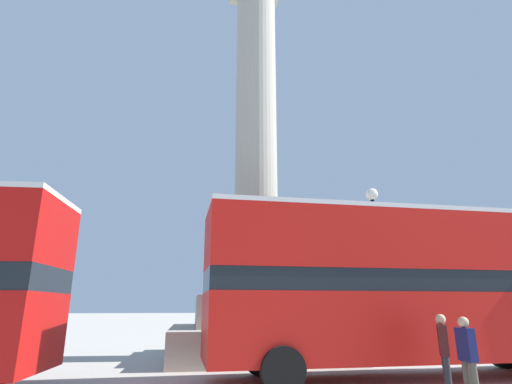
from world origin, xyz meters
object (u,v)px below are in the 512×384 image
(pedestrian_by_plinth, at_px, (444,350))
(pedestrian_near_lamp, at_px, (468,356))
(bus_c, at_px, (405,284))
(street_lamp, at_px, (377,259))
(monument_column, at_px, (256,222))
(equestrian_statue, at_px, (499,305))

(pedestrian_by_plinth, bearing_deg, pedestrian_near_lamp, -151.09)
(bus_c, height_order, street_lamp, street_lamp)
(monument_column, height_order, equestrian_statue, monument_column)
(equestrian_statue, xyz_separation_m, street_lamp, (-8.51, -5.05, 1.53))
(monument_column, bearing_deg, equestrian_statue, 10.50)
(bus_c, height_order, pedestrian_near_lamp, bus_c)
(pedestrian_near_lamp, distance_m, pedestrian_by_plinth, 0.76)
(pedestrian_near_lamp, bearing_deg, monument_column, 22.36)
(street_lamp, bearing_deg, pedestrian_near_lamp, -99.10)
(bus_c, distance_m, pedestrian_near_lamp, 3.29)
(monument_column, height_order, pedestrian_by_plinth, monument_column)
(street_lamp, relative_size, pedestrian_near_lamp, 3.65)
(monument_column, relative_size, pedestrian_near_lamp, 11.50)
(equestrian_statue, bearing_deg, monument_column, -177.17)
(monument_column, xyz_separation_m, equestrian_statue, (12.33, 2.29, -3.28))
(equestrian_statue, distance_m, street_lamp, 10.01)
(pedestrian_near_lamp, relative_size, pedestrian_by_plinth, 0.98)
(monument_column, relative_size, pedestrian_by_plinth, 11.25)
(equestrian_statue, distance_m, pedestrian_near_lamp, 14.07)
(bus_c, bearing_deg, pedestrian_by_plinth, -102.79)
(bus_c, relative_size, pedestrian_near_lamp, 6.78)
(bus_c, distance_m, equestrian_statue, 11.75)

